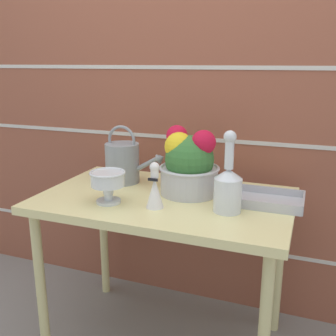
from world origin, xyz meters
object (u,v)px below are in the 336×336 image
(wire_tray, at_px, (266,201))
(glass_decanter, at_px, (228,186))
(figurine_vase, at_px, (155,189))
(flower_planter, at_px, (189,164))
(watering_can, at_px, (123,162))
(crystal_pedestal_bowl, at_px, (108,181))

(wire_tray, bearing_deg, glass_decanter, -131.32)
(figurine_vase, bearing_deg, flower_planter, 71.46)
(watering_can, height_order, figurine_vase, watering_can)
(figurine_vase, bearing_deg, glass_decanter, 11.95)
(watering_can, relative_size, wire_tray, 1.02)
(watering_can, relative_size, flower_planter, 1.03)
(flower_planter, relative_size, wire_tray, 0.99)
(crystal_pedestal_bowl, bearing_deg, glass_decanter, 8.98)
(watering_can, relative_size, crystal_pedestal_bowl, 2.06)
(flower_planter, xyz_separation_m, figurine_vase, (-0.07, -0.22, -0.06))
(wire_tray, bearing_deg, watering_can, 175.23)
(watering_can, height_order, glass_decanter, glass_decanter)
(crystal_pedestal_bowl, height_order, glass_decanter, glass_decanter)
(watering_can, xyz_separation_m, glass_decanter, (0.56, -0.21, 0.00))
(watering_can, xyz_separation_m, flower_planter, (0.35, -0.05, 0.03))
(watering_can, bearing_deg, glass_decanter, -20.38)
(crystal_pedestal_bowl, relative_size, wire_tray, 0.50)
(watering_can, distance_m, flower_planter, 0.35)
(crystal_pedestal_bowl, relative_size, flower_planter, 0.50)
(watering_can, xyz_separation_m, figurine_vase, (0.28, -0.27, -0.03))
(watering_can, distance_m, crystal_pedestal_bowl, 0.29)
(flower_planter, distance_m, glass_decanter, 0.26)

